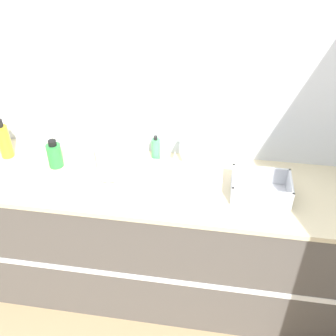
{
  "coord_description": "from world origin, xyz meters",
  "views": [
    {
      "loc": [
        0.3,
        -1.41,
        2.27
      ],
      "look_at": [
        0.04,
        0.27,
        1.04
      ],
      "focal_mm": 42.0,
      "sensor_mm": 36.0,
      "label": 1
    }
  ],
  "objects": [
    {
      "name": "bottle_yellow",
      "position": [
        -0.97,
        0.41,
        1.03
      ],
      "size": [
        0.07,
        0.07,
        0.25
      ],
      "color": "yellow",
      "rests_on": "counter_cabinet"
    },
    {
      "name": "counter_cabinet",
      "position": [
        0.0,
        0.3,
        0.46
      ],
      "size": [
        2.41,
        0.62,
        0.92
      ],
      "color": "#514C47",
      "rests_on": "ground_plane"
    },
    {
      "name": "paper_towel_roll",
      "position": [
        -0.3,
        0.3,
        1.05
      ],
      "size": [
        0.13,
        0.13,
        0.25
      ],
      "color": "#4C4C51",
      "rests_on": "counter_cabinet"
    },
    {
      "name": "sink",
      "position": [
        0.11,
        0.3,
        0.94
      ],
      "size": [
        0.45,
        0.39,
        0.23
      ],
      "color": "silver",
      "rests_on": "counter_cabinet"
    },
    {
      "name": "bottle_green",
      "position": [
        -0.64,
        0.36,
        1.0
      ],
      "size": [
        0.08,
        0.08,
        0.17
      ],
      "color": "#2D8C3D",
      "rests_on": "counter_cabinet"
    },
    {
      "name": "soap_dispenser",
      "position": [
        -0.07,
        0.52,
        0.99
      ],
      "size": [
        0.05,
        0.05,
        0.16
      ],
      "color": "#4CB266",
      "rests_on": "counter_cabinet"
    },
    {
      "name": "ground_plane",
      "position": [
        0.0,
        0.0,
        0.0
      ],
      "size": [
        12.0,
        12.0,
        0.0
      ],
      "primitive_type": "plane",
      "color": "tan"
    },
    {
      "name": "dish_rack",
      "position": [
        0.54,
        0.26,
        0.96
      ],
      "size": [
        0.31,
        0.22,
        0.11
      ],
      "color": "#B7BABF",
      "rests_on": "counter_cabinet"
    },
    {
      "name": "wall_back",
      "position": [
        0.0,
        0.63,
        1.3
      ],
      "size": [
        4.79,
        0.06,
        2.6
      ],
      "color": "silver",
      "rests_on": "ground_plane"
    }
  ]
}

